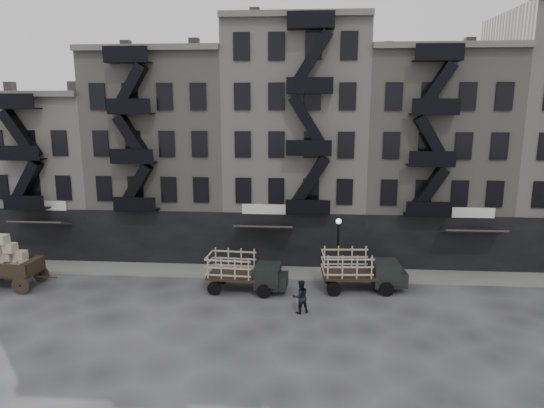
# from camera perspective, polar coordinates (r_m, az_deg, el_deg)

# --- Properties ---
(ground) EXTENTS (140.00, 140.00, 0.00)m
(ground) POSITION_cam_1_polar(r_m,az_deg,el_deg) (30.37, 2.15, -10.66)
(ground) COLOR #38383A
(ground) RESTS_ON ground
(sidewalk) EXTENTS (55.00, 2.50, 0.15)m
(sidewalk) POSITION_cam_1_polar(r_m,az_deg,el_deg) (33.83, 2.40, -8.09)
(sidewalk) COLOR slate
(sidewalk) RESTS_ON ground
(building_west) EXTENTS (10.00, 11.35, 13.20)m
(building_west) POSITION_cam_1_polar(r_m,az_deg,el_deg) (43.65, -24.50, 3.45)
(building_west) COLOR #AFA8A1
(building_west) RESTS_ON ground
(building_midwest) EXTENTS (10.00, 11.35, 16.20)m
(building_midwest) POSITION_cam_1_polar(r_m,az_deg,el_deg) (39.62, -11.86, 5.69)
(building_midwest) COLOR gray
(building_midwest) RESTS_ON ground
(building_center) EXTENTS (10.00, 11.35, 18.20)m
(building_center) POSITION_cam_1_polar(r_m,az_deg,el_deg) (37.97, 2.85, 7.18)
(building_center) COLOR #AFA8A1
(building_center) RESTS_ON ground
(building_mideast) EXTENTS (10.00, 11.35, 16.20)m
(building_mideast) POSITION_cam_1_polar(r_m,az_deg,el_deg) (39.10, 17.71, 5.30)
(building_mideast) COLOR gray
(building_mideast) RESTS_ON ground
(lamp_post) EXTENTS (0.36, 0.36, 4.28)m
(lamp_post) POSITION_cam_1_polar(r_m,az_deg,el_deg) (31.94, 7.78, -4.31)
(lamp_post) COLOR black
(lamp_post) RESTS_ON ground
(wagon) EXTENTS (4.19, 2.43, 3.45)m
(wagon) POSITION_cam_1_polar(r_m,az_deg,el_deg) (35.29, -28.85, -5.54)
(wagon) COLOR black
(wagon) RESTS_ON ground
(stake_truck_west) EXTENTS (5.07, 2.35, 2.48)m
(stake_truck_west) POSITION_cam_1_polar(r_m,az_deg,el_deg) (30.52, -3.23, -7.70)
(stake_truck_west) COLOR black
(stake_truck_west) RESTS_ON ground
(stake_truck_east) EXTENTS (5.32, 2.48, 2.60)m
(stake_truck_east) POSITION_cam_1_polar(r_m,az_deg,el_deg) (31.09, 10.45, -7.38)
(stake_truck_east) COLOR black
(stake_truck_east) RESTS_ON ground
(pedestrian_mid) EXTENTS (1.16, 1.05, 1.94)m
(pedestrian_mid) POSITION_cam_1_polar(r_m,az_deg,el_deg) (27.69, 3.36, -10.82)
(pedestrian_mid) COLOR black
(pedestrian_mid) RESTS_ON ground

